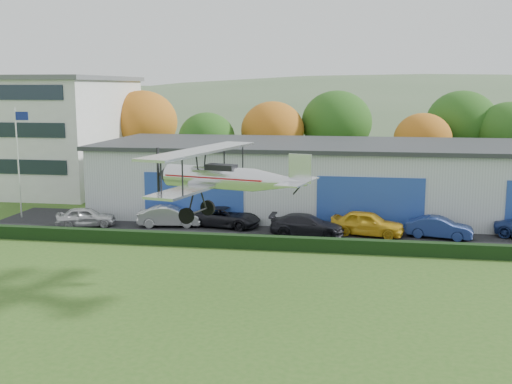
% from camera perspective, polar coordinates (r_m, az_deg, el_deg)
% --- Properties ---
extents(ground, '(300.00, 300.00, 0.00)m').
position_cam_1_polar(ground, '(21.28, -2.81, -16.62)').
color(ground, '#30581B').
rests_on(ground, ground).
extents(apron, '(48.00, 9.00, 0.05)m').
position_cam_1_polar(apron, '(40.74, 7.62, -3.74)').
color(apron, black).
rests_on(apron, ground).
extents(hedge, '(46.00, 0.60, 0.80)m').
position_cam_1_polar(hedge, '(36.00, 7.38, -4.92)').
color(hedge, black).
rests_on(hedge, ground).
extents(hangar, '(40.60, 12.60, 5.30)m').
position_cam_1_polar(hangar, '(47.10, 10.41, 1.27)').
color(hangar, '#B2B7BC').
rests_on(hangar, ground).
extents(office_block, '(20.60, 15.60, 10.40)m').
position_cam_1_polar(office_block, '(62.64, -21.53, 5.16)').
color(office_block, silver).
rests_on(office_block, ground).
extents(flagpole, '(1.05, 0.10, 8.00)m').
position_cam_1_polar(flagpole, '(47.41, -21.08, 3.42)').
color(flagpole, silver).
rests_on(flagpole, ground).
extents(tree_belt, '(75.70, 13.22, 10.12)m').
position_cam_1_polar(tree_belt, '(59.46, 6.29, 5.95)').
color(tree_belt, '#3D2614').
rests_on(tree_belt, ground).
extents(distant_hills, '(430.00, 196.00, 56.00)m').
position_cam_1_polar(distant_hills, '(160.44, 6.29, 1.58)').
color(distant_hills, '#4C6642').
rests_on(distant_hills, ground).
extents(car_0, '(4.20, 2.63, 1.33)m').
position_cam_1_polar(car_0, '(43.48, -15.46, -2.22)').
color(car_0, silver).
rests_on(car_0, apron).
extents(car_1, '(4.47, 2.22, 1.41)m').
position_cam_1_polar(car_1, '(42.35, -7.99, -2.22)').
color(car_1, silver).
rests_on(car_1, apron).
extents(car_2, '(5.11, 3.01, 1.33)m').
position_cam_1_polar(car_2, '(41.89, -2.84, -2.32)').
color(car_2, black).
rests_on(car_2, apron).
extents(car_3, '(4.78, 2.05, 1.37)m').
position_cam_1_polar(car_3, '(39.47, 4.73, -3.06)').
color(car_3, black).
rests_on(car_3, apron).
extents(car_4, '(4.93, 2.83, 1.58)m').
position_cam_1_polar(car_4, '(40.02, 10.26, -2.86)').
color(car_4, gold).
rests_on(car_4, apron).
extents(car_5, '(4.25, 2.27, 1.33)m').
position_cam_1_polar(car_5, '(40.40, 16.60, -3.17)').
color(car_5, navy).
rests_on(car_5, apron).
extents(biplane, '(7.74, 8.79, 3.28)m').
position_cam_1_polar(biplane, '(27.84, -3.06, 1.51)').
color(biplane, silver).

